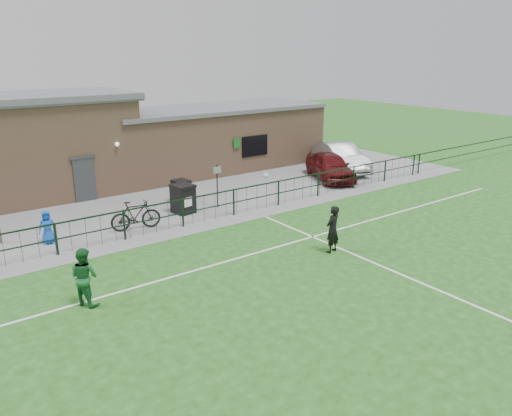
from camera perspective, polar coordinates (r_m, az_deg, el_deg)
ground at (r=15.67m, az=11.03°, el=-9.03°), size 90.00×90.00×0.00m
paving_strip at (r=26.06m, az=-11.14°, el=1.86°), size 34.00×13.00×0.02m
pitch_line_touch at (r=21.25m, az=-4.48°, el=-1.49°), size 28.00×0.10×0.01m
pitch_line_mid at (r=18.33m, az=1.86°, el=-4.63°), size 28.00×0.10×0.01m
pitch_line_perp at (r=17.07m, az=15.65°, el=-7.05°), size 0.10×16.00×0.01m
perimeter_fence at (r=21.23m, az=-4.80°, el=0.18°), size 28.00×0.10×1.20m
wheelie_bin_left at (r=23.92m, az=-8.55°, el=1.83°), size 0.72×0.80×0.99m
wheelie_bin_right at (r=22.29m, az=-8.34°, el=0.96°), size 0.91×1.00×1.20m
sign_post at (r=22.79m, az=-4.45°, el=2.51°), size 0.07×0.07×2.00m
car_maroon at (r=28.12m, az=8.47°, el=4.75°), size 3.41×4.74×1.50m
car_silver at (r=30.32m, az=9.62°, el=5.75°), size 3.26×5.21×1.62m
bicycle_d at (r=20.53m, az=-13.59°, el=-0.81°), size 2.08×0.94×1.21m
spectator_child at (r=20.08m, az=-22.74°, el=-2.03°), size 0.71×0.56×1.28m
goalkeeper_kick at (r=17.94m, az=8.56°, el=-2.27°), size 1.13×3.42×2.42m
outfield_player at (r=14.96m, az=-19.02°, el=-7.42°), size 0.96×1.04×1.71m
ball_ground at (r=18.92m, az=-19.71°, el=-4.67°), size 0.20×0.20×0.20m
clubhouse at (r=27.95m, az=-15.73°, el=7.25°), size 24.25×5.40×4.96m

